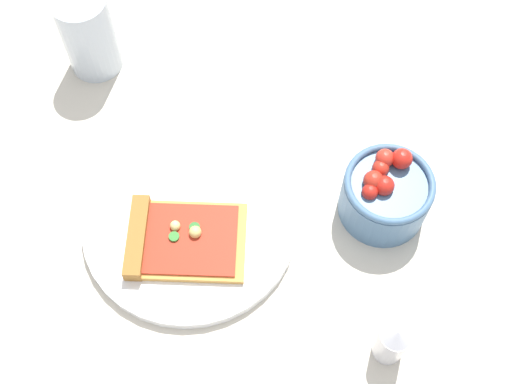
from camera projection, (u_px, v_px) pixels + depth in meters
ground_plane at (227, 190)px, 0.82m from camera, size 2.40×2.40×0.00m
plate at (190, 223)px, 0.79m from camera, size 0.25×0.25×0.01m
pizza_slice_main at (176, 239)px, 0.77m from camera, size 0.13×0.15×0.02m
salad_bowl at (385, 194)px, 0.78m from camera, size 0.10×0.10×0.08m
soda_glass at (89, 36)px, 0.86m from camera, size 0.07×0.07×0.12m
pepper_shaker at (392, 342)px, 0.70m from camera, size 0.03×0.03×0.07m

